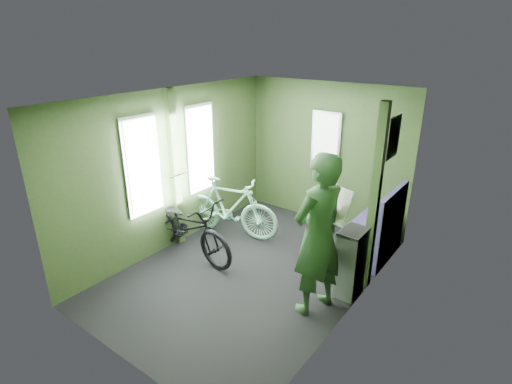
{
  "coord_description": "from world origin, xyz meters",
  "views": [
    {
      "loc": [
        2.78,
        -3.67,
        2.95
      ],
      "look_at": [
        0.0,
        0.1,
        1.1
      ],
      "focal_mm": 28.0,
      "sensor_mm": 36.0,
      "label": 1
    }
  ],
  "objects_px": {
    "waste_box": "(351,263)",
    "bench_seat": "(373,236)",
    "bicycle_mint": "(230,235)",
    "bicycle_black": "(190,254)",
    "passenger": "(318,236)"
  },
  "relations": [
    {
      "from": "waste_box",
      "to": "bench_seat",
      "type": "height_order",
      "value": "bench_seat"
    },
    {
      "from": "bicycle_mint",
      "to": "waste_box",
      "type": "height_order",
      "value": "waste_box"
    },
    {
      "from": "bicycle_black",
      "to": "bench_seat",
      "type": "distance_m",
      "value": 2.63
    },
    {
      "from": "bicycle_black",
      "to": "passenger",
      "type": "bearing_deg",
      "value": -84.53
    },
    {
      "from": "waste_box",
      "to": "bench_seat",
      "type": "bearing_deg",
      "value": 96.06
    },
    {
      "from": "passenger",
      "to": "bench_seat",
      "type": "bearing_deg",
      "value": -166.19
    },
    {
      "from": "passenger",
      "to": "waste_box",
      "type": "xyz_separation_m",
      "value": [
        0.21,
        0.48,
        -0.5
      ]
    },
    {
      "from": "bicycle_mint",
      "to": "passenger",
      "type": "relative_size",
      "value": 0.85
    },
    {
      "from": "bicycle_black",
      "to": "waste_box",
      "type": "distance_m",
      "value": 2.32
    },
    {
      "from": "bicycle_mint",
      "to": "bench_seat",
      "type": "distance_m",
      "value": 2.18
    },
    {
      "from": "waste_box",
      "to": "bicycle_mint",
      "type": "bearing_deg",
      "value": 171.34
    },
    {
      "from": "bicycle_mint",
      "to": "passenger",
      "type": "bearing_deg",
      "value": -126.85
    },
    {
      "from": "passenger",
      "to": "bench_seat",
      "type": "distance_m",
      "value": 1.66
    },
    {
      "from": "bench_seat",
      "to": "passenger",
      "type": "bearing_deg",
      "value": -93.73
    },
    {
      "from": "bicycle_mint",
      "to": "bench_seat",
      "type": "bearing_deg",
      "value": -84.54
    }
  ]
}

